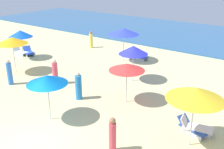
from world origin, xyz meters
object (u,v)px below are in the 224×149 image
umbrella_0 (195,93)px  beachgoer_2 (91,40)px  lounge_chair_2_0 (139,56)px  umbrella_3 (47,80)px  lounge_chair_0_0 (195,127)px  umbrella_2 (124,31)px  beachgoer_1 (55,73)px  beachgoer_3 (9,73)px  lounge_chair_6_0 (29,52)px  cooler_box_0 (201,103)px  umbrella_7 (12,41)px  umbrella_6 (20,34)px  lounge_chair_6_1 (20,52)px  beachgoer_0 (112,135)px  umbrella_1 (133,50)px  umbrella_5 (127,67)px  beachgoer_4 (78,87)px  lounge_chair_0_1 (192,128)px

umbrella_0 → beachgoer_2: umbrella_0 is taller
lounge_chair_2_0 → umbrella_3: size_ratio=0.69×
lounge_chair_0_0 → umbrella_2: 10.69m
umbrella_3 → beachgoer_1: size_ratio=1.41×
beachgoer_3 → lounge_chair_6_0: bearing=-60.9°
lounge_chair_2_0 → beachgoer_1: (-1.65, -7.56, 0.54)m
lounge_chair_2_0 → cooler_box_0: lounge_chair_2_0 is taller
umbrella_7 → beachgoer_2: umbrella_7 is taller
umbrella_6 → lounge_chair_6_1: size_ratio=1.65×
lounge_chair_2_0 → umbrella_7: size_ratio=0.62×
umbrella_3 → umbrella_6: size_ratio=0.98×
umbrella_6 → beachgoer_0: umbrella_6 is taller
umbrella_0 → umbrella_1: bearing=141.3°
umbrella_5 → cooler_box_0: (3.57, 1.90, -1.85)m
lounge_chair_6_1 → cooler_box_0: (15.83, -0.10, -0.06)m
umbrella_0 → beachgoer_0: (-2.36, -2.23, -1.63)m
lounge_chair_0_0 → beachgoer_2: size_ratio=0.99×
umbrella_1 → umbrella_6: 9.88m
umbrella_0 → lounge_chair_2_0: size_ratio=1.66×
umbrella_2 → beachgoer_4: bearing=-76.3°
beachgoer_4 → lounge_chair_2_0: bearing=27.7°
lounge_chair_0_1 → umbrella_3: bearing=133.0°
beachgoer_1 → cooler_box_0: bearing=-78.1°
lounge_chair_6_1 → beachgoer_2: beachgoer_2 is taller
lounge_chair_6_1 → beachgoer_4: 10.45m
lounge_chair_0_0 → umbrella_2: size_ratio=0.57×
lounge_chair_6_1 → cooler_box_0: 15.83m
lounge_chair_0_0 → lounge_chair_6_0: 16.09m
umbrella_5 → beachgoer_2: size_ratio=1.45×
umbrella_3 → umbrella_5: 4.24m
beachgoer_2 → lounge_chair_6_0: bearing=171.6°
umbrella_7 → beachgoer_3: bearing=-43.9°
umbrella_6 → lounge_chair_0_0: bearing=-8.0°
beachgoer_2 → umbrella_2: bearing=-86.8°
umbrella_3 → umbrella_5: umbrella_3 is taller
lounge_chair_0_0 → lounge_chair_2_0: size_ratio=0.96×
beachgoer_1 → beachgoer_2: bearing=21.2°
lounge_chair_0_0 → umbrella_3: size_ratio=0.66×
lounge_chair_0_0 → lounge_chair_6_1: 16.66m
lounge_chair_2_0 → umbrella_5: (3.39, -6.99, 1.82)m
umbrella_0 → beachgoer_3: bearing=-177.2°
umbrella_3 → umbrella_7: bearing=157.0°
umbrella_2 → lounge_chair_6_0: umbrella_2 is taller
lounge_chair_0_1 → umbrella_1: (-5.37, 3.54, 1.88)m
beachgoer_1 → beachgoer_4: beachgoer_1 is taller
lounge_chair_6_0 → umbrella_1: bearing=-64.6°
beachgoer_1 → umbrella_5: bearing=-87.6°
umbrella_7 → beachgoer_1: (3.81, 0.27, -1.57)m
lounge_chair_2_0 → lounge_chair_6_1: size_ratio=1.11×
umbrella_1 → umbrella_5: umbrella_1 is taller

